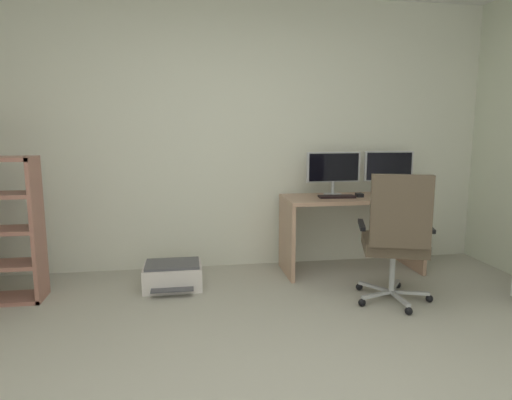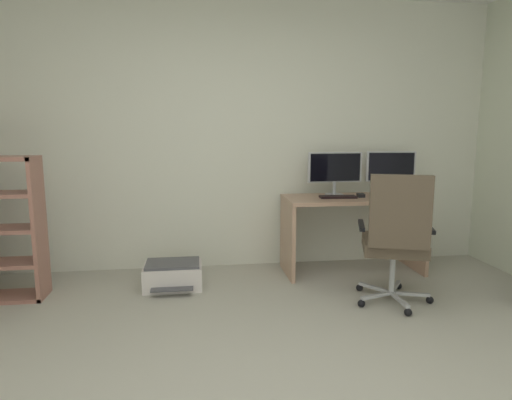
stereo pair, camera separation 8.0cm
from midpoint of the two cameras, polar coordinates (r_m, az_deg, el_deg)
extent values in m
cube|color=silver|center=(4.44, -2.77, 8.34)|extent=(5.26, 0.10, 2.64)
cube|color=tan|center=(4.34, 13.01, 0.17)|extent=(1.32, 0.58, 0.04)
cube|color=tan|center=(4.23, 4.65, -4.97)|extent=(0.04, 0.55, 0.70)
cube|color=tan|center=(4.67, 20.24, -4.16)|extent=(0.04, 0.55, 0.70)
cylinder|color=#B2B5B7|center=(4.40, 10.57, 0.69)|extent=(0.18, 0.18, 0.01)
cylinder|color=#B2B5B7|center=(4.39, 10.59, 1.61)|extent=(0.03, 0.03, 0.13)
cube|color=#B7BABC|center=(4.37, 10.67, 4.19)|extent=(0.54, 0.05, 0.29)
cube|color=black|center=(4.35, 10.76, 4.17)|extent=(0.50, 0.02, 0.27)
cylinder|color=#B2B5B7|center=(4.62, 17.34, 0.82)|extent=(0.18, 0.18, 0.01)
cylinder|color=#B2B5B7|center=(4.61, 17.38, 1.68)|extent=(0.03, 0.03, 0.13)
cube|color=#B7BABC|center=(4.59, 17.50, 4.16)|extent=(0.49, 0.08, 0.30)
cube|color=black|center=(4.57, 17.58, 4.13)|extent=(0.45, 0.05, 0.27)
cube|color=black|center=(4.23, 11.07, 0.40)|extent=(0.35, 0.15, 0.02)
cube|color=black|center=(4.33, 13.91, 0.59)|extent=(0.07, 0.11, 0.03)
cube|color=#B7BABC|center=(3.85, 19.92, -11.35)|extent=(0.29, 0.13, 0.02)
sphere|color=black|center=(3.89, 22.12, -11.89)|extent=(0.06, 0.06, 0.06)
cube|color=#B7BABC|center=(3.97, 18.10, -10.63)|extent=(0.20, 0.26, 0.02)
sphere|color=black|center=(4.12, 18.47, -10.50)|extent=(0.06, 0.06, 0.06)
cube|color=#B7BABC|center=(3.90, 15.71, -10.88)|extent=(0.20, 0.26, 0.02)
sphere|color=black|center=(3.99, 13.81, -10.96)|extent=(0.06, 0.06, 0.06)
cube|color=#B7BABC|center=(3.73, 15.94, -11.80)|extent=(0.30, 0.12, 0.02)
sphere|color=black|center=(3.66, 14.09, -12.85)|extent=(0.06, 0.06, 0.06)
cube|color=#B7BABC|center=(3.70, 18.65, -12.11)|extent=(0.04, 0.30, 0.02)
sphere|color=black|center=(3.59, 19.68, -13.52)|extent=(0.06, 0.06, 0.06)
cylinder|color=#B7BABC|center=(3.77, 17.79, -8.85)|extent=(0.04, 0.04, 0.35)
cube|color=brown|center=(3.71, 17.96, -5.55)|extent=(0.61, 0.62, 0.10)
cube|color=brown|center=(3.38, 18.80, -1.47)|extent=(0.44, 0.21, 0.54)
cube|color=black|center=(3.65, 14.08, -3.18)|extent=(0.15, 0.34, 0.03)
cube|color=black|center=(3.72, 22.01, -3.36)|extent=(0.15, 0.34, 0.03)
cube|color=#A26959|center=(3.98, -25.69, -3.32)|extent=(0.03, 0.29, 1.17)
cube|color=silver|center=(4.00, -10.10, -9.65)|extent=(0.50, 0.35, 0.21)
cube|color=#4C4C51|center=(3.97, -10.14, -8.09)|extent=(0.46, 0.32, 0.02)
cube|color=#4C4C51|center=(3.81, -10.20, -11.27)|extent=(0.35, 0.10, 0.01)
camera|label=1|loc=(0.04, -89.39, 0.10)|focal=30.94mm
camera|label=2|loc=(0.04, 90.61, -0.10)|focal=30.94mm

